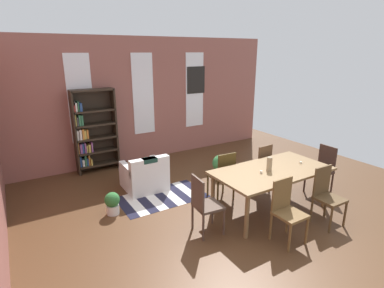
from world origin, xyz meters
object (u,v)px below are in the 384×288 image
object	(u,v)px
dining_chair_near_right	(326,194)
dining_chair_head_left	(204,203)
bookshelf_tall	(92,132)
potted_plant_corner	(112,203)
armchair_white	(145,176)
vase_on_table	(269,164)
dining_table	(272,173)
potted_plant_by_shelf	(221,164)
dining_chair_head_right	(322,168)
dining_chair_far_right	(260,165)
dining_chair_far_left	(223,174)
dining_chair_near_left	(286,209)

from	to	relation	value
dining_chair_near_right	dining_chair_head_left	bearing A→B (deg)	157.57
bookshelf_tall	potted_plant_corner	distance (m)	2.34
armchair_white	dining_chair_near_right	bearing A→B (deg)	-53.69
vase_on_table	dining_table	bearing A→B (deg)	-0.00
dining_table	potted_plant_by_shelf	size ratio (longest dim) A/B	4.17
potted_plant_corner	bookshelf_tall	bearing A→B (deg)	82.94
dining_chair_head_right	dining_chair_head_left	xyz separation A→B (m)	(-2.81, 0.01, 0.00)
dining_chair_far_right	bookshelf_tall	bearing A→B (deg)	133.58
dining_table	potted_plant_corner	size ratio (longest dim) A/B	5.15
dining_table	dining_chair_head_right	xyz separation A→B (m)	(1.41, -0.00, -0.19)
vase_on_table	dining_chair_far_left	xyz separation A→B (m)	(-0.39, 0.77, -0.38)
dining_chair_near_right	potted_plant_by_shelf	distance (m)	2.50
dining_chair_near_right	potted_plant_by_shelf	size ratio (longest dim) A/B	1.92
dining_chair_near_left	dining_chair_head_right	distance (m)	2.02
dining_table	dining_chair_far_right	xyz separation A→B (m)	(0.47, 0.77, -0.19)
vase_on_table	dining_chair_near_right	size ratio (longest dim) A/B	0.25
dining_chair_far_left	armchair_white	size ratio (longest dim) A/B	1.17
dining_chair_near_right	dining_chair_far_right	size ratio (longest dim) A/B	1.00
dining_chair_head_left	bookshelf_tall	size ratio (longest dim) A/B	0.49
dining_chair_far_left	armchair_white	world-z (taller)	dining_chair_far_left
dining_chair_head_right	potted_plant_by_shelf	world-z (taller)	dining_chair_head_right
bookshelf_tall	armchair_white	distance (m)	1.80
dining_chair_near_right	dining_chair_head_right	xyz separation A→B (m)	(0.94, 0.76, 0.00)
dining_chair_far_right	armchair_white	xyz separation A→B (m)	(-2.02, 1.21, -0.23)
dining_table	bookshelf_tall	size ratio (longest dim) A/B	1.07
dining_chair_near_right	dining_chair_far_left	size ratio (longest dim) A/B	1.00
dining_chair_far_left	armchair_white	xyz separation A→B (m)	(-1.08, 1.21, -0.23)
dining_chair_near_right	dining_chair_far_right	bearing A→B (deg)	89.81
dining_table	dining_chair_far_left	size ratio (longest dim) A/B	2.17
dining_table	dining_chair_head_left	xyz separation A→B (m)	(-1.41, 0.01, -0.19)
dining_table	dining_chair_head_right	size ratio (longest dim) A/B	2.17
dining_chair_near_left	potted_plant_by_shelf	size ratio (longest dim) A/B	1.92
dining_chair_head_left	vase_on_table	bearing A→B (deg)	-0.29
dining_chair_near_left	dining_chair_head_right	xyz separation A→B (m)	(1.87, 0.76, 0.00)
dining_table	dining_chair_far_left	xyz separation A→B (m)	(-0.47, 0.77, -0.19)
vase_on_table	dining_chair_far_right	size ratio (longest dim) A/B	0.25
vase_on_table	dining_chair_head_left	bearing A→B (deg)	179.71
vase_on_table	armchair_white	bearing A→B (deg)	126.63
dining_chair_head_right	armchair_white	xyz separation A→B (m)	(-2.95, 1.98, -0.23)
dining_chair_far_left	dining_chair_head_right	xyz separation A→B (m)	(1.87, -0.77, 0.00)
potted_plant_corner	dining_chair_head_left	bearing A→B (deg)	-51.98
armchair_white	potted_plant_by_shelf	bearing A→B (deg)	-8.88
dining_chair_far_left	potted_plant_by_shelf	xyz separation A→B (m)	(0.65, 0.94, -0.23)
dining_chair_far_left	potted_plant_by_shelf	bearing A→B (deg)	55.31
dining_chair_far_left	armchair_white	distance (m)	1.64
dining_chair_head_right	potted_plant_corner	distance (m)	4.07
dining_table	armchair_white	xyz separation A→B (m)	(-1.55, 1.97, -0.42)
vase_on_table	potted_plant_corner	xyz separation A→B (m)	(-2.35, 1.32, -0.68)
dining_chair_far_right	bookshelf_tall	size ratio (longest dim) A/B	0.49
armchair_white	dining_chair_far_right	bearing A→B (deg)	-30.92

